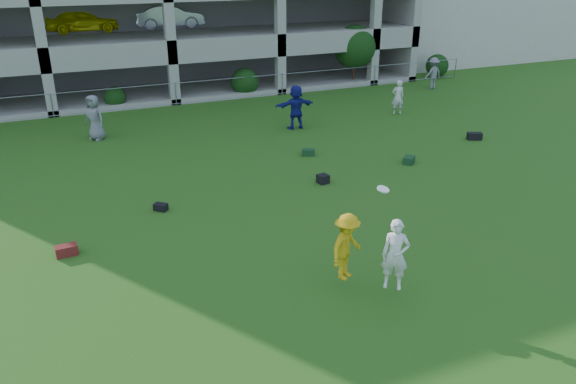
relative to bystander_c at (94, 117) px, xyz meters
name	(u,v)px	position (x,y,z in m)	size (l,w,h in m)	color
ground	(361,288)	(4.46, -14.56, -0.96)	(100.00, 100.00, 0.00)	#235114
bystander_c	(94,117)	(0.00, 0.00, 0.00)	(0.93, 0.61, 1.91)	gray
bystander_d	(296,107)	(8.45, -1.90, 0.03)	(1.84, 0.59, 1.98)	navy
bystander_e	(398,97)	(14.04, -1.62, -0.11)	(0.61, 0.40, 1.68)	silver
bystander_f	(433,73)	(19.10, 2.34, -0.05)	(1.16, 0.67, 1.80)	gray
bag_red_a	(67,250)	(-1.83, -10.12, -0.82)	(0.55, 0.30, 0.28)	#590F1B
bag_black_b	(161,207)	(1.01, -8.30, -0.85)	(0.40, 0.25, 0.22)	black
bag_green_c	(409,160)	(10.47, -7.82, -0.83)	(0.50, 0.35, 0.26)	#143718
crate_d	(323,179)	(6.60, -8.29, -0.81)	(0.35, 0.35, 0.30)	black
bag_black_e	(474,136)	(14.74, -6.46, -0.81)	(0.60, 0.30, 0.30)	black
bag_green_g	(308,152)	(7.38, -5.48, -0.83)	(0.50, 0.30, 0.25)	#14371D
frisbee_contest	(360,249)	(4.32, -14.65, 0.17)	(1.75, 1.68, 2.42)	gold
fence	(176,94)	(4.46, 4.44, -0.34)	(36.06, 0.06, 1.20)	gray
shrub_row	(254,67)	(9.06, 5.14, 0.55)	(34.38, 2.52, 3.50)	#163D11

